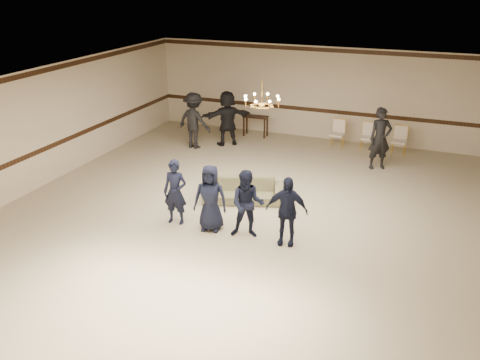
% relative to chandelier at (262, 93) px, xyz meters
% --- Properties ---
extents(room, '(12.01, 14.01, 3.21)m').
position_rel_chandelier_xyz_m(room, '(0.00, -1.00, -1.28)').
color(room, tan).
rests_on(room, ground).
extents(chair_rail, '(12.00, 0.02, 0.14)m').
position_rel_chandelier_xyz_m(chair_rail, '(0.00, 5.99, -1.88)').
color(chair_rail, '#311E0E').
rests_on(chair_rail, wall_back).
extents(crown_molding, '(12.00, 0.02, 0.14)m').
position_rel_chandelier_xyz_m(crown_molding, '(0.00, 5.99, 0.21)').
color(crown_molding, '#311E0E').
rests_on(crown_molding, wall_back).
extents(chandelier, '(0.94, 0.94, 0.89)m').
position_rel_chandelier_xyz_m(chandelier, '(0.00, 0.00, 0.00)').
color(chandelier, gold).
rests_on(chandelier, ceiling).
extents(boy_a, '(0.61, 0.43, 1.57)m').
position_rel_chandelier_xyz_m(boy_a, '(-1.47, -1.79, -2.09)').
color(boy_a, black).
rests_on(boy_a, floor).
extents(boy_b, '(0.84, 0.63, 1.57)m').
position_rel_chandelier_xyz_m(boy_b, '(-0.57, -1.79, -2.09)').
color(boy_b, black).
rests_on(boy_b, floor).
extents(boy_c, '(0.89, 0.77, 1.57)m').
position_rel_chandelier_xyz_m(boy_c, '(0.33, -1.79, -2.09)').
color(boy_c, black).
rests_on(boy_c, floor).
extents(boy_d, '(0.96, 0.51, 1.57)m').
position_rel_chandelier_xyz_m(boy_d, '(1.23, -1.79, -2.09)').
color(boy_d, black).
rests_on(boy_d, floor).
extents(settee, '(2.24, 1.45, 0.61)m').
position_rel_chandelier_xyz_m(settee, '(-0.44, -0.05, -2.57)').
color(settee, '#656143').
rests_on(settee, floor).
extents(adult_left, '(1.31, 0.89, 1.87)m').
position_rel_chandelier_xyz_m(adult_left, '(-3.56, 3.37, -1.94)').
color(adult_left, black).
rests_on(adult_left, floor).
extents(adult_mid, '(1.70, 1.51, 1.87)m').
position_rel_chandelier_xyz_m(adult_mid, '(-2.66, 4.07, -1.94)').
color(adult_mid, black).
rests_on(adult_mid, floor).
extents(adult_right, '(0.81, 0.73, 1.87)m').
position_rel_chandelier_xyz_m(adult_right, '(2.44, 3.67, -1.94)').
color(adult_right, black).
rests_on(adult_right, floor).
extents(banquet_chair_left, '(0.49, 0.49, 0.93)m').
position_rel_chandelier_xyz_m(banquet_chair_left, '(0.89, 5.16, -2.41)').
color(banquet_chair_left, '#F2E2CB').
rests_on(banquet_chair_left, floor).
extents(banquet_chair_mid, '(0.50, 0.50, 0.93)m').
position_rel_chandelier_xyz_m(banquet_chair_mid, '(1.89, 5.16, -2.41)').
color(banquet_chair_mid, '#F2E2CB').
rests_on(banquet_chair_mid, floor).
extents(banquet_chair_right, '(0.48, 0.48, 0.93)m').
position_rel_chandelier_xyz_m(banquet_chair_right, '(2.89, 5.16, -2.41)').
color(banquet_chair_right, '#F2E2CB').
rests_on(banquet_chair_right, floor).
extents(console_table, '(0.90, 0.41, 0.74)m').
position_rel_chandelier_xyz_m(console_table, '(-2.11, 5.36, -2.50)').
color(console_table, black).
rests_on(console_table, floor).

